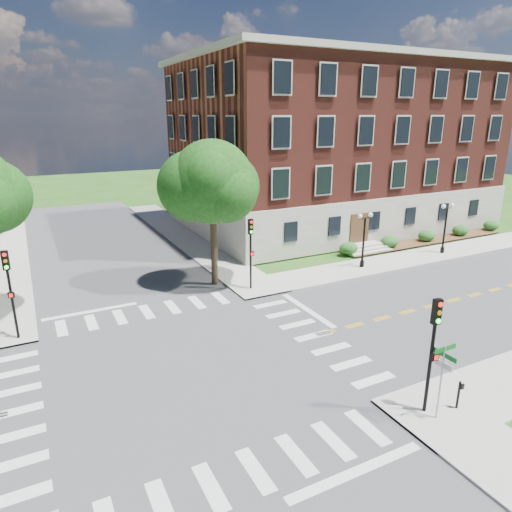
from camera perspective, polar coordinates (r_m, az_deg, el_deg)
name	(u,v)px	position (r m, az deg, el deg)	size (l,w,h in m)	color
ground	(185,369)	(22.29, -8.81, -13.74)	(160.00, 160.00, 0.00)	#234814
road_ew	(185,369)	(22.29, -8.81, -13.73)	(90.00, 12.00, 0.01)	#3D3D3F
road_ns	(185,369)	(22.29, -8.81, -13.73)	(12.00, 90.00, 0.01)	#3D3D3F
sidewalk_ne	(293,246)	(41.28, 4.65, 1.29)	(34.00, 34.00, 0.12)	#9E9B93
crosswalk_east	(313,336)	(25.10, 7.18, -9.90)	(2.20, 10.20, 0.02)	silver
stop_bar_east	(308,310)	(28.15, 6.46, -6.74)	(0.40, 5.50, 0.00)	silver
main_building	(332,145)	(50.11, 9.45, 13.57)	(30.60, 22.40, 16.50)	#A39D90
shrub_row	(426,243)	(45.19, 20.45, 1.57)	(18.00, 2.00, 1.30)	#23541C
tree_d	(212,182)	(30.37, -5.50, 9.17)	(5.52, 5.52, 9.82)	#332719
traffic_signal_se	(433,342)	(18.81, 21.28, -9.95)	(0.35, 0.40, 4.80)	black
traffic_signal_ne	(251,245)	(30.03, -0.66, 1.40)	(0.34, 0.37, 4.80)	black
traffic_signal_nw	(9,283)	(26.41, -28.45, -3.04)	(0.37, 0.42, 4.80)	black
twin_lamp_west	(364,237)	(35.58, 13.33, 2.36)	(1.36, 0.36, 4.23)	black
twin_lamp_east	(445,225)	(41.42, 22.59, 3.57)	(1.36, 0.36, 4.23)	black
street_sign_pole	(443,368)	(18.97, 22.31, -12.84)	(1.10, 1.10, 3.10)	gray
push_button_post	(459,393)	(20.60, 24.04, -15.42)	(0.14, 0.21, 1.20)	black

